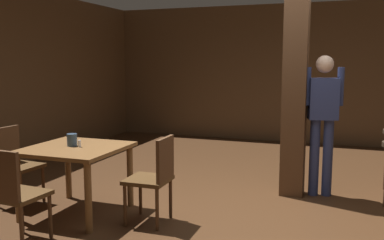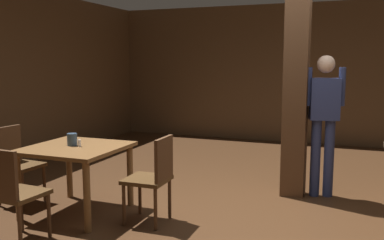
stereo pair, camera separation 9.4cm
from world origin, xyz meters
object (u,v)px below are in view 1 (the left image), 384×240
standing_person (323,115)px  salt_shaker (79,144)px  chair_south (13,192)px  napkin_cup (72,140)px  dining_table (76,157)px  chair_east (155,175)px  chair_west (14,161)px

standing_person → salt_shaker: bearing=-146.6°
chair_south → napkin_cup: chair_south is taller
dining_table → chair_east: size_ratio=1.10×
chair_west → standing_person: standing_person is taller
napkin_cup → standing_person: 2.95m
salt_shaker → standing_person: (2.39, 1.57, 0.22)m
dining_table → chair_west: (-0.86, 0.02, -0.12)m
chair_south → chair_west: bearing=132.1°
dining_table → chair_east: 0.92m
chair_east → napkin_cup: bearing=-179.6°
dining_table → standing_person: standing_person is taller
napkin_cup → salt_shaker: napkin_cup is taller
chair_west → chair_south: (0.83, -0.92, 0.00)m
dining_table → chair_east: chair_east is taller
napkin_cup → salt_shaker: bearing=-10.9°
napkin_cup → chair_east: bearing=0.4°
chair_south → napkin_cup: bearing=91.9°
dining_table → napkin_cup: (-0.06, 0.02, 0.18)m
dining_table → chair_south: 0.91m
chair_east → salt_shaker: bearing=-178.2°
chair_west → napkin_cup: chair_west is taller
chair_west → chair_south: size_ratio=1.00×
dining_table → napkin_cup: bearing=160.9°
chair_south → standing_person: size_ratio=0.52×
chair_west → standing_person: (3.30, 1.56, 0.50)m
standing_person → chair_south: bearing=-134.9°
chair_east → dining_table: bearing=-178.4°
dining_table → salt_shaker: 0.16m
salt_shaker → standing_person: 2.87m
chair_south → salt_shaker: size_ratio=12.04×
salt_shaker → dining_table: bearing=179.4°
chair_east → napkin_cup: size_ratio=6.68×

